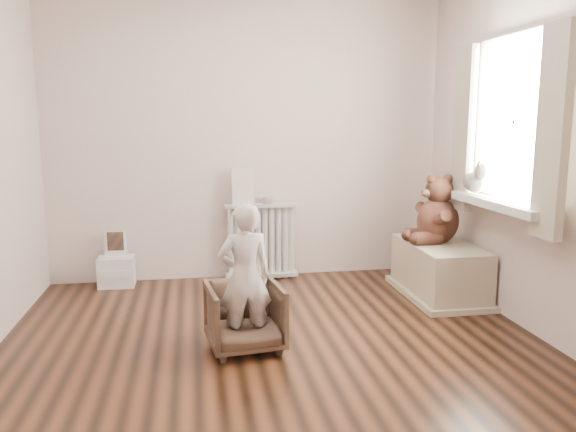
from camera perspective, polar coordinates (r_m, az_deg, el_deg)
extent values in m
cube|color=black|center=(3.71, -1.16, -13.52)|extent=(3.60, 3.60, 0.01)
cube|color=beige|center=(5.20, -4.15, 7.89)|extent=(3.60, 0.02, 2.60)
cube|color=beige|center=(1.66, 7.87, 3.91)|extent=(3.60, 0.02, 2.60)
cube|color=beige|center=(4.08, 24.80, 6.53)|extent=(0.02, 3.60, 2.60)
cube|color=white|center=(4.31, 22.24, 8.82)|extent=(0.03, 0.90, 1.10)
cube|color=silver|center=(4.31, 20.73, 1.15)|extent=(0.22, 1.10, 0.06)
cube|color=#BBB196|center=(3.77, 25.31, 7.67)|extent=(0.06, 0.26, 1.30)
cube|color=#BBB196|center=(4.76, 17.43, 8.39)|extent=(0.06, 0.26, 1.30)
cube|color=silver|center=(5.20, -2.70, -2.20)|extent=(0.67, 0.13, 0.71)
cube|color=beige|center=(5.11, -4.60, 3.03)|extent=(0.20, 0.02, 0.33)
cylinder|color=#A59E8C|center=(5.15, -2.06, 1.59)|extent=(0.10, 0.10, 0.06)
cube|color=silver|center=(5.21, -17.09, -3.91)|extent=(0.31, 0.22, 0.49)
imported|color=#4F3828|center=(3.68, -4.42, -10.16)|extent=(0.52, 0.53, 0.43)
imported|color=silver|center=(3.54, -4.40, -6.24)|extent=(0.37, 0.27, 0.94)
cube|color=#BCB091|center=(4.91, 15.10, -5.55)|extent=(0.50, 0.95, 0.45)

